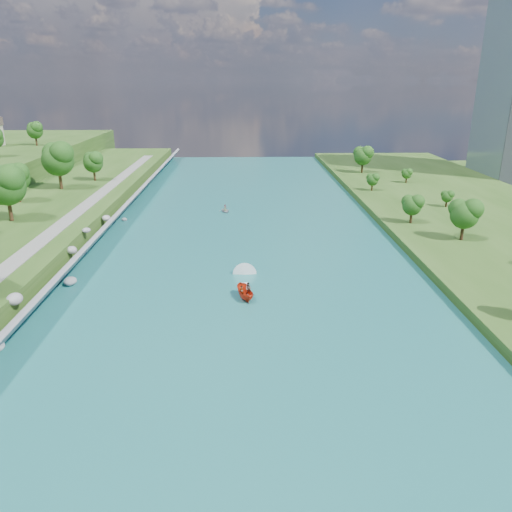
{
  "coord_description": "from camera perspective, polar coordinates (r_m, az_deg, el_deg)",
  "views": [
    {
      "loc": [
        0.12,
        -53.17,
        27.76
      ],
      "look_at": [
        1.87,
        18.59,
        2.5
      ],
      "focal_mm": 35.0,
      "sensor_mm": 36.0,
      "label": 1
    }
  ],
  "objects": [
    {
      "name": "riverside_path",
      "position": [
        83.69,
        -24.27,
        0.81
      ],
      "size": [
        3.0,
        200.0,
        0.1
      ],
      "primitive_type": "cube",
      "color": "gray",
      "rests_on": "berm_west"
    },
    {
      "name": "ground",
      "position": [
        59.98,
        -1.37,
        -8.19
      ],
      "size": [
        260.0,
        260.0,
        0.0
      ],
      "primitive_type": "plane",
      "color": "#2D5119",
      "rests_on": "ground"
    },
    {
      "name": "riprap_bank",
      "position": [
        81.09,
        -20.0,
        -0.5
      ],
      "size": [
        4.7,
        236.0,
        4.42
      ],
      "color": "slate",
      "rests_on": "ground"
    },
    {
      "name": "raft",
      "position": [
        111.96,
        -3.54,
        5.25
      ],
      "size": [
        2.97,
        3.65,
        1.65
      ],
      "rotation": [
        0.0,
        0.0,
        0.23
      ],
      "color": "#94959C",
      "rests_on": "river_water"
    },
    {
      "name": "motorboat",
      "position": [
        68.19,
        -1.28,
        -3.84
      ],
      "size": [
        3.6,
        19.2,
        2.08
      ],
      "rotation": [
        0.0,
        0.0,
        3.42
      ],
      "color": "red",
      "rests_on": "river_water"
    },
    {
      "name": "river_water",
      "position": [
        78.24,
        -1.4,
        -1.36
      ],
      "size": [
        55.0,
        240.0,
        0.1
      ],
      "primitive_type": "cube",
      "color": "#196261",
      "rests_on": "ground"
    },
    {
      "name": "trees_east",
      "position": [
        87.32,
        22.79,
        3.11
      ],
      "size": [
        15.34,
        144.34,
        9.86
      ],
      "color": "#1E4512",
      "rests_on": "berm_east"
    }
  ]
}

